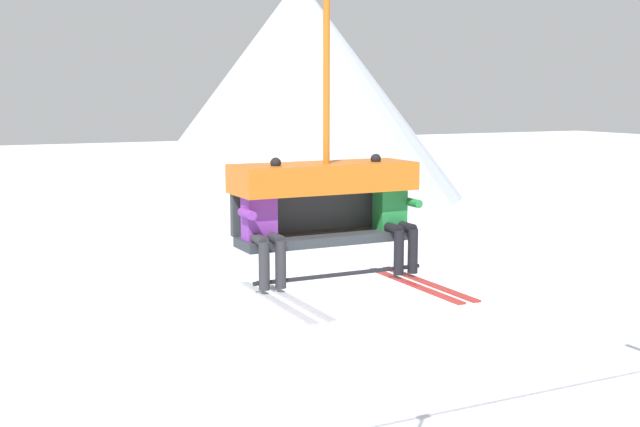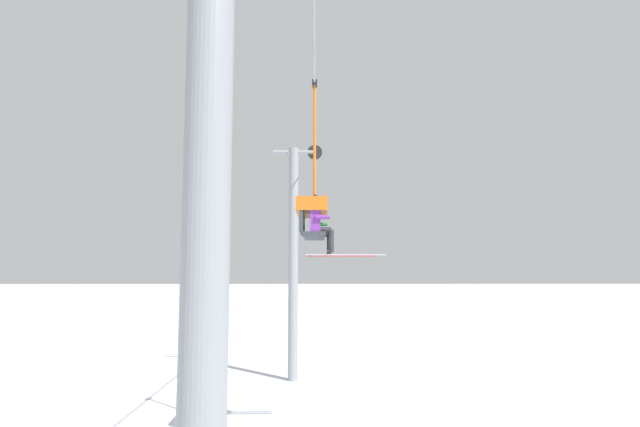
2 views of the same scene
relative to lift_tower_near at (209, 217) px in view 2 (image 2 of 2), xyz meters
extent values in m
cylinder|color=gray|center=(0.00, 0.02, -0.23)|extent=(0.36, 0.36, 8.62)
cylinder|color=gray|center=(14.96, 0.02, -0.23)|extent=(0.36, 0.36, 8.62)
cylinder|color=gray|center=(14.96, 0.02, 3.93)|extent=(0.16, 1.60, 0.16)
cylinder|color=black|center=(14.96, -0.78, 3.93)|extent=(0.08, 0.56, 0.56)
cylinder|color=gray|center=(7.48, -0.78, 3.93)|extent=(16.96, 0.05, 0.05)
cube|color=#33383D|center=(7.71, -0.78, 0.30)|extent=(1.93, 0.48, 0.10)
cube|color=#33383D|center=(7.71, -0.50, 0.58)|extent=(1.93, 0.08, 0.45)
cube|color=#D16619|center=(7.71, -0.72, 0.95)|extent=(1.97, 0.68, 0.30)
cylinder|color=black|center=(7.71, -1.10, -0.03)|extent=(1.93, 0.04, 0.04)
cylinder|color=#D16619|center=(7.71, -0.78, 2.49)|extent=(0.07, 0.07, 2.78)
cube|color=black|center=(7.71, -0.78, 3.93)|extent=(0.28, 0.12, 0.12)
cube|color=purple|center=(6.94, -0.80, 0.61)|extent=(0.32, 0.22, 0.52)
sphere|color=maroon|center=(6.94, -0.80, 0.97)|extent=(0.22, 0.22, 0.22)
ellipsoid|color=black|center=(6.94, -0.90, 0.97)|extent=(0.17, 0.04, 0.08)
cylinder|color=#2D2D33|center=(6.85, -0.97, 0.39)|extent=(0.11, 0.34, 0.11)
cylinder|color=#2D2D33|center=(7.03, -0.97, 0.39)|extent=(0.11, 0.34, 0.11)
cylinder|color=#2D2D33|center=(6.85, -1.14, 0.15)|extent=(0.11, 0.11, 0.48)
cylinder|color=#2D2D33|center=(7.03, -1.14, 0.15)|extent=(0.11, 0.11, 0.48)
cube|color=#B2B2BC|center=(6.85, -1.44, -0.14)|extent=(0.09, 1.70, 0.02)
cube|color=#B2B2BC|center=(7.03, -1.44, -0.14)|extent=(0.09, 1.70, 0.02)
cylinder|color=purple|center=(6.75, -0.95, 0.65)|extent=(0.09, 0.30, 0.09)
cylinder|color=purple|center=(7.13, -0.80, 0.96)|extent=(0.09, 0.09, 0.30)
sphere|color=black|center=(7.13, -0.80, 1.13)|extent=(0.11, 0.11, 0.11)
cube|color=#23843D|center=(8.49, -0.80, 0.61)|extent=(0.32, 0.22, 0.52)
sphere|color=#284C93|center=(8.49, -0.80, 0.97)|extent=(0.22, 0.22, 0.22)
ellipsoid|color=black|center=(8.49, -0.90, 0.97)|extent=(0.17, 0.04, 0.08)
cylinder|color=black|center=(8.40, -0.97, 0.39)|extent=(0.11, 0.34, 0.11)
cylinder|color=black|center=(8.58, -0.97, 0.39)|extent=(0.11, 0.34, 0.11)
cylinder|color=black|center=(8.40, -1.14, 0.15)|extent=(0.11, 0.11, 0.48)
cylinder|color=black|center=(8.58, -1.14, 0.15)|extent=(0.11, 0.11, 0.48)
cube|color=#B22823|center=(8.40, -1.44, -0.14)|extent=(0.09, 1.70, 0.02)
cube|color=#B22823|center=(8.58, -1.44, -0.14)|extent=(0.09, 1.70, 0.02)
cylinder|color=#23843D|center=(8.30, -0.80, 0.96)|extent=(0.09, 0.09, 0.30)
sphere|color=black|center=(8.30, -0.80, 1.13)|extent=(0.11, 0.11, 0.11)
cylinder|color=#23843D|center=(8.68, -0.95, 0.65)|extent=(0.09, 0.30, 0.09)
camera|label=1|loc=(3.95, -8.31, 1.82)|focal=45.00mm
camera|label=2|loc=(-3.72, -0.80, -0.35)|focal=28.00mm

